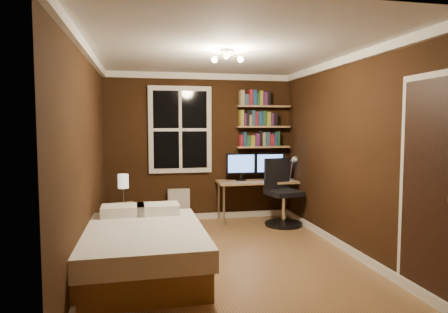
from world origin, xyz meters
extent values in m
plane|color=brown|center=(0.00, 0.00, 0.00)|extent=(4.20, 4.20, 0.00)
cube|color=black|center=(0.00, 2.10, 1.25)|extent=(3.20, 0.04, 2.50)
cube|color=black|center=(-1.60, 0.00, 1.25)|extent=(0.04, 4.20, 2.50)
cube|color=black|center=(1.60, 0.00, 1.25)|extent=(0.04, 4.20, 2.50)
cube|color=white|center=(0.00, 0.00, 2.50)|extent=(3.20, 4.20, 0.02)
cube|color=white|center=(-0.35, 2.06, 1.55)|extent=(1.06, 0.06, 1.46)
cube|color=tan|center=(1.08, 1.98, 1.25)|extent=(0.92, 0.22, 0.03)
cube|color=tan|center=(1.08, 1.98, 1.60)|extent=(0.92, 0.22, 0.03)
cube|color=tan|center=(1.08, 1.98, 1.95)|extent=(0.92, 0.22, 0.03)
cube|color=brown|center=(-1.00, -0.33, 0.14)|extent=(1.29, 1.82, 0.29)
cube|color=silver|center=(-1.00, -0.33, 0.40)|extent=(1.37, 1.88, 0.22)
cube|color=white|center=(-1.23, 0.37, 0.57)|extent=(0.53, 0.37, 0.13)
cube|color=white|center=(-0.80, 0.37, 0.57)|extent=(0.53, 0.37, 0.13)
cube|color=brown|center=(-1.26, 1.14, 0.25)|extent=(0.50, 0.50, 0.49)
cube|color=silver|center=(-0.39, 2.00, 0.27)|extent=(0.37, 0.13, 0.55)
cube|color=tan|center=(0.96, 1.81, 0.66)|extent=(1.43, 0.54, 0.04)
cylinder|color=beige|center=(0.31, 1.58, 0.32)|extent=(0.04, 0.04, 0.65)
cylinder|color=beige|center=(1.62, 1.58, 0.32)|extent=(0.04, 0.04, 0.65)
cylinder|color=beige|center=(0.31, 2.04, 0.32)|extent=(0.04, 0.04, 0.65)
cylinder|color=beige|center=(1.62, 2.04, 0.32)|extent=(0.04, 0.04, 0.65)
cylinder|color=black|center=(1.25, 1.36, 0.03)|extent=(0.60, 0.60, 0.05)
cylinder|color=silver|center=(1.25, 1.36, 0.27)|extent=(0.07, 0.07, 0.45)
cube|color=black|center=(1.25, 1.36, 0.54)|extent=(0.58, 0.58, 0.08)
cube|color=black|center=(1.20, 1.57, 0.83)|extent=(0.46, 0.16, 0.51)
camera|label=1|loc=(-0.97, -4.69, 1.63)|focal=32.00mm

